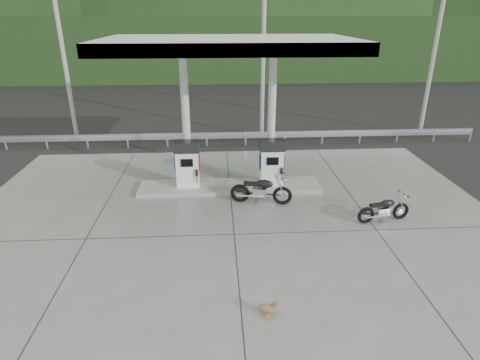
{
  "coord_description": "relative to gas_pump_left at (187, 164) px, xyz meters",
  "views": [
    {
      "loc": [
        -0.46,
        -11.77,
        6.37
      ],
      "look_at": [
        0.3,
        1.0,
        1.0
      ],
      "focal_mm": 30.0,
      "sensor_mm": 36.0,
      "label": 1
    }
  ],
  "objects": [
    {
      "name": "canopy_roof",
      "position": [
        1.6,
        0.0,
        4.3
      ],
      "size": [
        8.5,
        5.0,
        0.4
      ],
      "primitive_type": "cube",
      "color": "silver",
      "rests_on": "canopy_column_left"
    },
    {
      "name": "motorcycle_right",
      "position": [
        6.52,
        -2.92,
        -0.64
      ],
      "size": [
        1.79,
        0.84,
        0.82
      ],
      "primitive_type": null,
      "rotation": [
        0.0,
        0.0,
        0.18
      ],
      "color": "black",
      "rests_on": "forecourt_apron"
    },
    {
      "name": "tree_band",
      "position": [
        1.6,
        27.5,
        1.93
      ],
      "size": [
        80.0,
        6.0,
        6.0
      ],
      "primitive_type": "cube",
      "color": "black",
      "rests_on": "ground"
    },
    {
      "name": "gas_pump_left",
      "position": [
        0.0,
        0.0,
        0.0
      ],
      "size": [
        0.95,
        0.55,
        1.8
      ],
      "primitive_type": null,
      "color": "white",
      "rests_on": "pump_island"
    },
    {
      "name": "guardrail",
      "position": [
        1.6,
        5.5,
        -0.36
      ],
      "size": [
        26.0,
        0.16,
        1.42
      ],
      "primitive_type": null,
      "color": "#ACAEB5",
      "rests_on": "ground"
    },
    {
      "name": "utility_pole_a",
      "position": [
        -6.4,
        7.0,
        2.93
      ],
      "size": [
        0.22,
        0.22,
        8.0
      ],
      "primitive_type": "cylinder",
      "color": "gray",
      "rests_on": "ground"
    },
    {
      "name": "duck",
      "position": [
        2.17,
        -7.12,
        -0.86
      ],
      "size": [
        0.53,
        0.29,
        0.37
      ],
      "primitive_type": null,
      "rotation": [
        0.0,
        0.0,
        -0.29
      ],
      "color": "brown",
      "rests_on": "forecourt_apron"
    },
    {
      "name": "gas_pump_right",
      "position": [
        3.2,
        0.0,
        0.0
      ],
      "size": [
        0.95,
        0.55,
        1.8
      ],
      "primitive_type": null,
      "color": "white",
      "rests_on": "pump_island"
    },
    {
      "name": "utility_pole_b",
      "position": [
        3.6,
        7.0,
        2.93
      ],
      "size": [
        0.22,
        0.22,
        8.0
      ],
      "primitive_type": "cylinder",
      "color": "gray",
      "rests_on": "ground"
    },
    {
      "name": "forecourt_apron",
      "position": [
        1.6,
        -2.5,
        -1.06
      ],
      "size": [
        18.0,
        14.0,
        0.02
      ],
      "primitive_type": "cube",
      "color": "slate",
      "rests_on": "ground"
    },
    {
      "name": "pump_island",
      "position": [
        1.6,
        0.0,
        -0.98
      ],
      "size": [
        7.0,
        1.4,
        0.15
      ],
      "primitive_type": "cube",
      "color": "gray",
      "rests_on": "forecourt_apron"
    },
    {
      "name": "forested_hills",
      "position": [
        1.6,
        57.5,
        -1.07
      ],
      "size": [
        100.0,
        40.0,
        140.0
      ],
      "primitive_type": null,
      "color": "black",
      "rests_on": "ground"
    },
    {
      "name": "canopy_column_right",
      "position": [
        3.2,
        0.4,
        1.6
      ],
      "size": [
        0.3,
        0.3,
        5.0
      ],
      "primitive_type": "cylinder",
      "color": "silver",
      "rests_on": "pump_island"
    },
    {
      "name": "motorcycle_left",
      "position": [
        2.66,
        -1.34,
        -0.56
      ],
      "size": [
        2.15,
        1.05,
        0.98
      ],
      "primitive_type": null,
      "rotation": [
        0.0,
        0.0,
        -0.2
      ],
      "color": "black",
      "rests_on": "forecourt_apron"
    },
    {
      "name": "canopy_column_left",
      "position": [
        0.0,
        0.4,
        1.6
      ],
      "size": [
        0.3,
        0.3,
        5.0
      ],
      "primitive_type": "cylinder",
      "color": "silver",
      "rests_on": "pump_island"
    },
    {
      "name": "utility_pole_c",
      "position": [
        12.6,
        7.0,
        2.93
      ],
      "size": [
        0.22,
        0.22,
        8.0
      ],
      "primitive_type": "cylinder",
      "color": "gray",
      "rests_on": "ground"
    },
    {
      "name": "road",
      "position": [
        1.6,
        9.0,
        -1.07
      ],
      "size": [
        60.0,
        7.0,
        0.01
      ],
      "primitive_type": "cube",
      "color": "black",
      "rests_on": "ground"
    },
    {
      "name": "ground",
      "position": [
        1.6,
        -2.5,
        -1.07
      ],
      "size": [
        160.0,
        160.0,
        0.0
      ],
      "primitive_type": "plane",
      "color": "black",
      "rests_on": "ground"
    }
  ]
}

